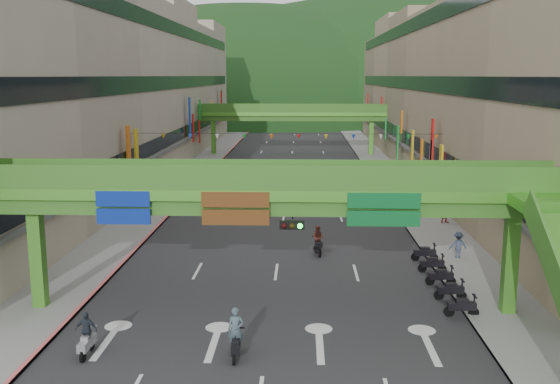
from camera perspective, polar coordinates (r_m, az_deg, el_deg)
The scene contains 23 objects.
ground at distance 24.48m, azimuth -1.55°, elevation -16.01°, with size 320.00×320.00×0.00m, color black.
road_slab at distance 72.68m, azimuth 0.89°, elevation 1.93°, with size 18.00×140.00×0.02m, color #28282B.
sidewalk_left at distance 73.71m, azimuth -7.69°, elevation 2.01°, with size 4.00×140.00×0.15m, color gray.
sidewalk_right at distance 73.29m, azimuth 9.53°, elevation 1.91°, with size 4.00×140.00×0.15m, color gray.
curb_left at distance 73.41m, azimuth -6.23°, elevation 2.02°, with size 0.20×140.00×0.18m, color #CC5959.
curb_right at distance 73.06m, azimuth 8.05°, elevation 1.94°, with size 0.20×140.00×0.18m, color gray.
building_row_left at distance 74.68m, azimuth -13.96°, elevation 9.14°, with size 12.80×95.00×19.00m.
building_row_right at distance 73.96m, azimuth 15.93°, elevation 9.04°, with size 12.80×95.00×19.00m.
overpass_near at distance 27.83m, azimuth 1.00°, elevation -1.34°, with size 28.00×12.27×7.10m.
overpass_far at distance 87.03m, azimuth 1.11°, elevation 6.94°, with size 28.00×2.20×7.10m.
hill_left at distance 182.91m, azimuth -3.14°, elevation 7.15°, with size 168.00×140.00×112.00m, color #1C4419.
hill_right at distance 203.51m, azimuth 8.76°, elevation 7.39°, with size 208.00×176.00×128.00m, color #1C4419.
bunting_string at distance 52.10m, azimuth 0.47°, elevation 5.09°, with size 26.00×0.36×0.47m.
scooter_rider_near at distance 25.06m, azimuth -4.06°, elevation -12.91°, with size 0.65×1.60×2.08m.
scooter_rider_mid at distance 38.69m, azimuth 3.52°, elevation -4.43°, with size 0.83×1.59×1.86m.
scooter_rider_left at distance 26.35m, azimuth -17.29°, elevation -12.33°, with size 0.89×1.60×1.85m.
scooter_rider_far at distance 63.52m, azimuth -3.91°, elevation 1.69°, with size 0.98×1.60×2.23m.
parked_scooter_row at distance 34.31m, azimuth 14.49°, elevation -7.46°, with size 1.60×9.35×1.08m.
car_silver at distance 58.21m, azimuth -5.07°, elevation 0.32°, with size 1.31×3.75×1.24m, color #ABADB3.
car_yellow at distance 64.86m, azimuth 3.18°, elevation 1.49°, with size 1.68×4.17×1.42m, color gold.
pedestrian_red at distance 48.00m, azimuth 14.98°, elevation -1.94°, with size 0.82×0.64×1.68m, color red.
pedestrian_dark at distance 56.56m, azimuth 10.53°, elevation 0.12°, with size 0.99×0.41×1.70m, color black.
pedestrian_blue at distance 39.12m, azimuth 15.97°, elevation -4.87°, with size 0.75×0.48×1.60m, color #3C4764.
Camera 1 is at (1.41, -21.84, 10.96)m, focal length 40.00 mm.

